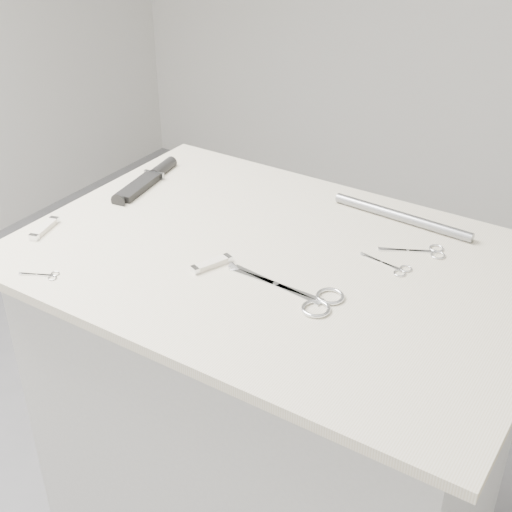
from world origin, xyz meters
The scene contains 10 objects.
plinth centered at (0.00, 0.00, 0.45)m, with size 0.90×0.60×0.90m, color #B6B6B4.
display_board centered at (0.00, 0.00, 0.91)m, with size 1.00×0.70×0.02m, color beige.
large_shears centered at (0.11, -0.09, 0.92)m, with size 0.22×0.10×0.01m.
embroidery_scissors_a centered at (0.23, 0.17, 0.92)m, with size 0.12×0.08×0.00m.
embroidery_scissors_b centered at (0.20, 0.08, 0.92)m, with size 0.10×0.04×0.00m.
tiny_scissors centered at (-0.32, -0.29, 0.92)m, with size 0.07×0.05×0.00m.
sheathed_knife centered at (-0.42, 0.13, 0.93)m, with size 0.07×0.22×0.03m.
pocket_knife_a centered at (-0.45, -0.17, 0.93)m, with size 0.04×0.09×0.01m.
pocket_knife_b centered at (-0.09, -0.10, 0.93)m, with size 0.05×0.08×0.01m.
metal_rail centered at (0.14, 0.26, 0.93)m, with size 0.02×0.02×0.31m, color gray.
Camera 1 is at (0.59, -1.00, 1.62)m, focal length 50.00 mm.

